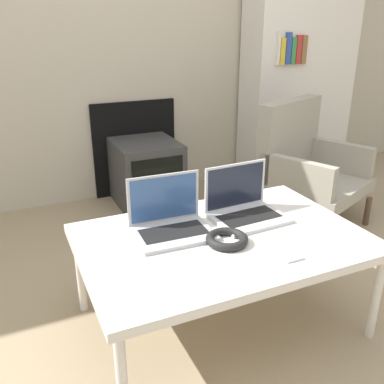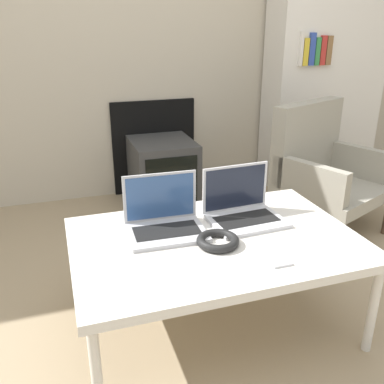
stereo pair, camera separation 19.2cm
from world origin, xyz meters
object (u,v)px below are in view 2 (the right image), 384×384
at_px(headphones, 218,241).
at_px(tv, 163,172).
at_px(laptop_left, 164,219).
at_px(armchair, 321,166).
at_px(laptop_right, 242,209).
at_px(phone, 274,257).

xyz_separation_m(headphones, tv, (0.15, 1.43, -0.21)).
bearing_deg(laptop_left, armchair, 30.75).
height_order(laptop_left, armchair, armchair).
bearing_deg(laptop_right, laptop_left, 176.86).
bearing_deg(headphones, tv, 84.04).
xyz_separation_m(laptop_left, laptop_right, (0.35, -0.00, 0.00)).
height_order(laptop_right, phone, laptop_right).
bearing_deg(phone, laptop_left, 133.23).
height_order(laptop_right, headphones, laptop_right).
xyz_separation_m(laptop_left, headphones, (0.16, -0.18, -0.03)).
distance_m(laptop_right, armchair, 1.07).
bearing_deg(tv, laptop_right, -88.34).
distance_m(headphones, tv, 1.45).
xyz_separation_m(headphones, phone, (0.16, -0.16, -0.01)).
distance_m(headphones, phone, 0.22).
height_order(phone, armchair, armchair).
height_order(laptop_right, tv, laptop_right).
bearing_deg(headphones, laptop_right, 44.88).
relative_size(laptop_right, phone, 2.36).
distance_m(phone, tv, 1.60).
bearing_deg(laptop_left, phone, -44.50).
xyz_separation_m(phone, armchair, (0.87, 0.99, -0.05)).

